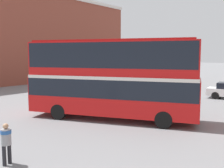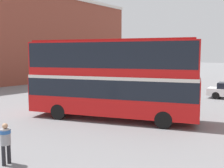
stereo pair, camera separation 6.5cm
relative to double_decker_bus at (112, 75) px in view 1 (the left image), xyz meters
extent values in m
plane|color=slate|center=(-0.50, 0.91, -2.80)|extent=(240.00, 240.00, 0.00)
cube|color=brown|center=(-26.36, 10.85, 3.48)|extent=(10.83, 35.54, 12.55)
cube|color=red|center=(0.00, 0.00, -1.28)|extent=(10.67, 6.13, 2.22)
cube|color=red|center=(0.00, 0.00, 0.93)|extent=(10.49, 6.01, 2.19)
cube|color=black|center=(0.00, 0.00, -0.77)|extent=(10.58, 6.12, 1.10)
cube|color=black|center=(0.00, 0.00, 1.19)|extent=(10.36, 5.98, 1.49)
cube|color=silver|center=(0.00, 0.00, -0.14)|extent=(10.58, 6.12, 0.20)
cube|color=#A91111|center=(0.00, 0.00, 2.07)|extent=(9.99, 5.67, 0.10)
cylinder|color=black|center=(2.71, 2.27, -2.31)|extent=(1.01, 0.63, 0.97)
cylinder|color=black|center=(3.53, 0.13, -2.31)|extent=(1.01, 0.63, 0.97)
cylinder|color=black|center=(-3.34, -0.05, -2.31)|extent=(1.01, 0.63, 0.97)
cylinder|color=black|center=(-2.51, -2.19, -2.31)|extent=(1.01, 0.63, 0.97)
cylinder|color=#232328|center=(1.35, -7.90, -2.42)|extent=(0.14, 0.14, 0.75)
cylinder|color=#232328|center=(1.30, -7.67, -2.42)|extent=(0.14, 0.14, 0.75)
cylinder|color=gray|center=(1.33, -7.78, -1.75)|extent=(0.42, 0.42, 0.59)
cylinder|color=#28569E|center=(1.33, -7.78, -1.56)|extent=(0.45, 0.45, 0.13)
sphere|color=tan|center=(1.33, -7.78, -1.35)|extent=(0.20, 0.20, 0.20)
cube|color=navy|center=(-5.41, 14.47, -2.10)|extent=(4.63, 1.88, 0.84)
cube|color=black|center=(-5.59, 14.47, -1.45)|extent=(2.42, 1.65, 0.47)
cylinder|color=black|center=(-3.97, 15.24, -2.47)|extent=(0.65, 0.23, 0.65)
cylinder|color=black|center=(-4.00, 13.64, -2.47)|extent=(0.65, 0.23, 0.65)
cylinder|color=black|center=(-6.82, 15.30, -2.47)|extent=(0.65, 0.23, 0.65)
cylinder|color=black|center=(-6.85, 13.69, -2.47)|extent=(0.65, 0.23, 0.65)
cylinder|color=black|center=(2.48, 13.15, -2.47)|extent=(0.69, 0.31, 0.66)
cylinder|color=black|center=(2.68, 11.64, -2.47)|extent=(0.69, 0.31, 0.66)
cylinder|color=gray|center=(-8.55, 0.20, -1.60)|extent=(0.08, 0.08, 2.39)
cylinder|color=red|center=(-8.55, 0.20, -0.72)|extent=(0.69, 0.03, 0.69)
cube|color=white|center=(-8.55, 0.20, -0.72)|extent=(0.48, 0.04, 0.12)
camera|label=1|loc=(10.14, -12.54, 1.23)|focal=42.00mm
camera|label=2|loc=(10.19, -12.50, 1.23)|focal=42.00mm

